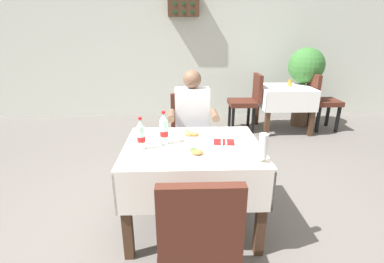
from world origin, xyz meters
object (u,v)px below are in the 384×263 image
napkin_cutlery_set (224,142)px  main_dining_table (192,164)px  background_chair_left (247,99)px  plate_near_camera (195,153)px  potted_plant_corner (306,72)px  beer_glass_left (263,147)px  cola_bottle_primary (164,130)px  chair_near_camera_side (198,236)px  background_chair_right (321,98)px  plate_far_diner (189,135)px  chair_far_diner_seat (190,133)px  background_table_tumbler (290,83)px  wall_bottle_rack (183,4)px  seated_diner_far (192,123)px  background_dining_table (284,98)px  cola_bottle_secondary (141,135)px

napkin_cutlery_set → main_dining_table: bearing=-170.6°
napkin_cutlery_set → background_chair_left: (0.77, 2.46, -0.21)m
plate_near_camera → potted_plant_corner: potted_plant_corner is taller
beer_glass_left → cola_bottle_primary: bearing=152.7°
cola_bottle_primary → background_chair_left: cola_bottle_primary is taller
plate_near_camera → chair_near_camera_side: bearing=-91.2°
chair_near_camera_side → background_chair_right: bearing=55.5°
plate_near_camera → plate_far_diner: 0.38m
napkin_cutlery_set → background_chair_left: background_chair_left is taller
beer_glass_left → potted_plant_corner: bearing=62.6°
chair_far_diner_seat → cola_bottle_primary: 0.90m
background_table_tumbler → wall_bottle_rack: (-1.78, 0.81, 1.29)m
main_dining_table → plate_far_diner: size_ratio=4.83×
main_dining_table → wall_bottle_rack: (-0.03, 3.36, 1.51)m
main_dining_table → potted_plant_corner: (2.08, 2.76, 0.39)m
main_dining_table → napkin_cutlery_set: 0.32m
background_chair_left → potted_plant_corner: size_ratio=0.70×
background_chair_right → potted_plant_corner: (-0.21, 0.26, 0.42)m
background_table_tumbler → seated_diner_far: bearing=-133.4°
seated_diner_far → background_chair_right: 2.88m
seated_diner_far → wall_bottle_rack: bearing=91.3°
napkin_cutlery_set → chair_near_camera_side: bearing=-106.6°
plate_far_diner → background_chair_left: 2.55m
plate_near_camera → background_dining_table: bearing=58.5°
background_chair_left → wall_bottle_rack: 2.06m
chair_far_diner_seat → plate_near_camera: bearing=-89.3°
background_dining_table → wall_bottle_rack: (-1.69, 0.86, 1.54)m
seated_diner_far → cola_bottle_primary: bearing=-109.9°
cola_bottle_secondary → wall_bottle_rack: size_ratio=0.46×
cola_bottle_primary → background_chair_right: cola_bottle_primary is taller
background_dining_table → background_table_tumbler: background_table_tumbler is taller
cola_bottle_primary → wall_bottle_rack: bearing=86.6°
beer_glass_left → plate_far_diner: bearing=133.6°
seated_diner_far → background_dining_table: bearing=47.3°
cola_bottle_secondary → background_dining_table: size_ratio=0.31×
background_chair_right → plate_near_camera: bearing=-130.3°
seated_diner_far → cola_bottle_primary: (-0.25, -0.70, 0.17)m
plate_near_camera → potted_plant_corner: (2.07, 2.95, 0.20)m
main_dining_table → plate_near_camera: size_ratio=4.97×
plate_near_camera → background_chair_left: (1.02, 2.69, -0.22)m
plate_near_camera → beer_glass_left: (0.46, -0.15, 0.10)m
plate_near_camera → potted_plant_corner: bearing=54.9°
chair_far_diner_seat → plate_near_camera: 1.05m
seated_diner_far → napkin_cutlery_set: (0.24, -0.69, 0.05)m
main_dining_table → seated_diner_far: bearing=87.9°
chair_near_camera_side → beer_glass_left: size_ratio=4.57×
seated_diner_far → background_table_tumbler: bearing=46.6°
beer_glass_left → background_table_tumbler: (1.27, 2.89, -0.06)m
cola_bottle_secondary → potted_plant_corner: bearing=48.7°
chair_near_camera_side → background_chair_left: (1.03, 3.34, 0.00)m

